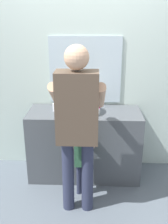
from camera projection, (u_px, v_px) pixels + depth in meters
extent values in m
plane|color=slate|center=(84.00, 187.00, 3.23)|extent=(14.00, 14.00, 0.00)
cube|color=silver|center=(85.00, 66.00, 3.33)|extent=(4.40, 0.08, 2.70)
cube|color=silver|center=(85.00, 70.00, 3.30)|extent=(0.88, 0.02, 0.82)
cube|color=#4C5156|center=(84.00, 144.00, 3.36)|extent=(1.36, 0.54, 0.86)
cylinder|color=white|center=(84.00, 108.00, 3.17)|extent=(0.38, 0.38, 0.11)
cylinder|color=silver|center=(84.00, 108.00, 3.16)|extent=(0.31, 0.31, 0.09)
cylinder|color=#B7BABF|center=(85.00, 99.00, 3.38)|extent=(0.03, 0.03, 0.18)
cylinder|color=#B7BABF|center=(85.00, 94.00, 3.29)|extent=(0.02, 0.12, 0.02)
cylinder|color=#B7BABF|center=(80.00, 104.00, 3.40)|extent=(0.04, 0.04, 0.05)
cylinder|color=#B7BABF|center=(91.00, 104.00, 3.40)|extent=(0.04, 0.04, 0.05)
cylinder|color=silver|center=(56.00, 107.00, 3.22)|extent=(0.07, 0.07, 0.09)
cylinder|color=green|center=(55.00, 103.00, 3.19)|extent=(0.02, 0.01, 0.17)
cube|color=white|center=(55.00, 96.00, 3.15)|extent=(0.01, 0.02, 0.02)
cylinder|color=orange|center=(57.00, 103.00, 3.20)|extent=(0.02, 0.04, 0.17)
cube|color=white|center=(56.00, 95.00, 3.17)|extent=(0.01, 0.02, 0.02)
cylinder|color=#2D334C|center=(79.00, 179.00, 3.06)|extent=(0.06, 0.06, 0.38)
cylinder|color=#2D334C|center=(87.00, 179.00, 3.05)|extent=(0.06, 0.06, 0.38)
cube|color=#427F56|center=(83.00, 152.00, 2.93)|extent=(0.19, 0.11, 0.33)
sphere|color=#D8A884|center=(83.00, 133.00, 2.85)|extent=(0.11, 0.11, 0.11)
cylinder|color=#D8A884|center=(74.00, 146.00, 3.01)|extent=(0.05, 0.23, 0.18)
cylinder|color=#D8A884|center=(93.00, 146.00, 3.00)|extent=(0.05, 0.23, 0.18)
cylinder|color=#2D334C|center=(68.00, 176.00, 2.76)|extent=(0.12, 0.12, 0.79)
cylinder|color=#2D334C|center=(87.00, 176.00, 2.75)|extent=(0.12, 0.12, 0.79)
cube|color=brown|center=(77.00, 108.00, 2.50)|extent=(0.40, 0.22, 0.69)
sphere|color=#D8A884|center=(77.00, 57.00, 2.33)|extent=(0.22, 0.22, 0.22)
cylinder|color=#D8A884|center=(56.00, 96.00, 2.65)|extent=(0.10, 0.48, 0.38)
cylinder|color=#D8A884|center=(100.00, 96.00, 2.64)|extent=(0.10, 0.48, 0.38)
cylinder|color=#E5387F|center=(100.00, 107.00, 2.87)|extent=(0.01, 0.14, 0.03)
cube|color=white|center=(99.00, 104.00, 2.94)|extent=(0.01, 0.02, 0.02)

